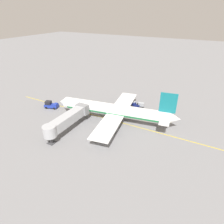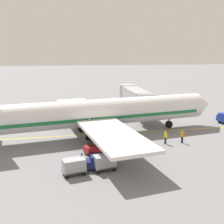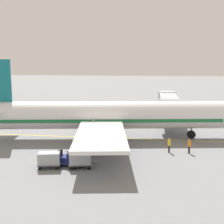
{
  "view_description": "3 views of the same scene",
  "coord_description": "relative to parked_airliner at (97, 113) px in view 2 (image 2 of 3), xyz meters",
  "views": [
    {
      "loc": [
        -44.26,
        -21.48,
        29.46
      ],
      "look_at": [
        -2.0,
        1.25,
        3.96
      ],
      "focal_mm": 30.87,
      "sensor_mm": 36.0,
      "label": 1
    },
    {
      "loc": [
        36.81,
        -3.03,
        11.47
      ],
      "look_at": [
        -0.49,
        3.92,
        3.05
      ],
      "focal_mm": 43.64,
      "sensor_mm": 36.0,
      "label": 2
    },
    {
      "loc": [
        39.25,
        7.79,
        10.18
      ],
      "look_at": [
        -1.26,
        2.09,
        3.41
      ],
      "focal_mm": 47.75,
      "sensor_mm": 36.0,
      "label": 3
    }
  ],
  "objects": [
    {
      "name": "baggage_cart_second_in_train",
      "position": [
        12.0,
        -3.84,
        -2.24
      ],
      "size": [
        1.74,
        2.98,
        1.58
      ],
      "color": "#4C4C51",
      "rests_on": "ground"
    },
    {
      "name": "baggage_tug_trailing",
      "position": [
        11.08,
        -2.24,
        -2.47
      ],
      "size": [
        1.5,
        2.6,
        1.62
      ],
      "color": "navy",
      "rests_on": "ground"
    },
    {
      "name": "ground_crew_loader",
      "position": [
        5.16,
        8.01,
        -2.23
      ],
      "size": [
        0.73,
        0.32,
        1.69
      ],
      "color": "#232328",
      "rests_on": "ground"
    },
    {
      "name": "baggage_cart_front",
      "position": [
        11.55,
        -0.84,
        -2.24
      ],
      "size": [
        1.74,
        2.98,
        1.58
      ],
      "color": "#4C4C51",
      "rests_on": "ground"
    },
    {
      "name": "parked_airliner",
      "position": [
        0.0,
        0.0,
        0.0
      ],
      "size": [
        30.45,
        37.26,
        10.63
      ],
      "color": "white",
      "rests_on": "ground"
    },
    {
      "name": "jet_bridge",
      "position": [
        -11.25,
        8.62,
        0.27
      ],
      "size": [
        16.02,
        3.5,
        4.98
      ],
      "color": "#A8AAAF",
      "rests_on": "ground"
    },
    {
      "name": "baggage_tug_lead",
      "position": [
        6.73,
        -1.09,
        -2.47
      ],
      "size": [
        2.09,
        2.77,
        1.62
      ],
      "color": "#B21E1E",
      "rests_on": "ground"
    },
    {
      "name": "ground_plane",
      "position": [
        -0.52,
        -1.67,
        -3.19
      ],
      "size": [
        400.0,
        400.0,
        0.0
      ],
      "primitive_type": "plane",
      "color": "slate"
    },
    {
      "name": "gate_lead_in_line",
      "position": [
        -0.52,
        -1.67,
        -3.18
      ],
      "size": [
        0.24,
        80.0,
        0.01
      ],
      "primitive_type": "cube",
      "color": "gold",
      "rests_on": "ground"
    },
    {
      "name": "ground_crew_wing_walker",
      "position": [
        5.23,
        10.25,
        -2.23
      ],
      "size": [
        0.72,
        0.33,
        1.69
      ],
      "color": "#232328",
      "rests_on": "ground"
    }
  ]
}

